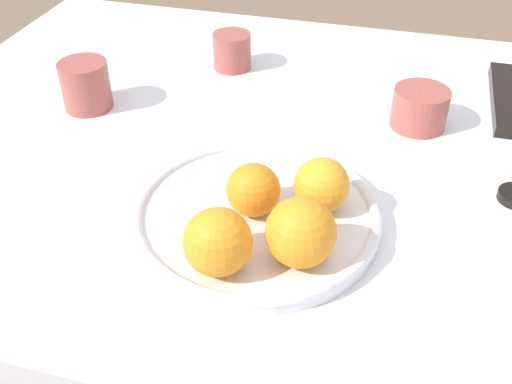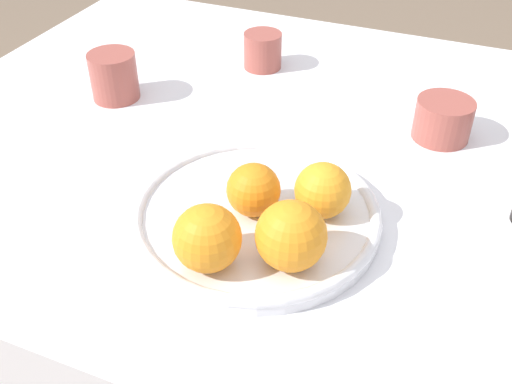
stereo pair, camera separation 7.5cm
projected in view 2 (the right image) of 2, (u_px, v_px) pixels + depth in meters
name	position (u px, v px, depth m)	size (l,w,h in m)	color
table	(346.00, 325.00, 1.13)	(1.50, 0.96, 0.77)	white
fruit_platter	(256.00, 215.00, 0.77)	(0.32, 0.32, 0.03)	silver
orange_0	(291.00, 236.00, 0.67)	(0.08, 0.08, 0.08)	orange
orange_1	(254.00, 190.00, 0.75)	(0.07, 0.07, 0.07)	orange
orange_2	(323.00, 190.00, 0.74)	(0.07, 0.07, 0.07)	orange
orange_3	(207.00, 238.00, 0.67)	(0.08, 0.08, 0.08)	orange
cup_0	(443.00, 119.00, 0.92)	(0.09, 0.09, 0.06)	#9E4C42
cup_1	(263.00, 51.00, 1.11)	(0.07, 0.07, 0.07)	#9E4C42
cup_2	(114.00, 76.00, 1.02)	(0.08, 0.08, 0.08)	#9E4C42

